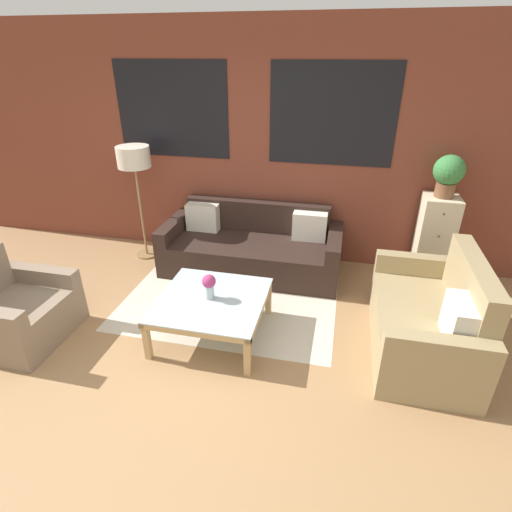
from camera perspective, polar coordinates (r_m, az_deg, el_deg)
name	(u,v)px	position (r m, az deg, el deg)	size (l,w,h in m)	color
ground_plane	(183,377)	(3.55, -10.35, -16.62)	(16.00, 16.00, 0.00)	#9E754C
wall_back_brick	(250,146)	(4.99, -0.86, 15.42)	(8.40, 0.09, 2.80)	brown
rug	(231,300)	(4.41, -3.66, -6.26)	(2.28, 1.64, 0.00)	beige
couch_dark	(252,249)	(4.88, -0.57, 1.07)	(2.12, 0.88, 0.78)	black
settee_vintage	(429,321)	(3.88, 23.43, -8.58)	(0.80, 1.45, 0.92)	#99845B
armchair_corner	(16,312)	(4.36, -31.11, -6.85)	(0.80, 0.85, 0.84)	#84705B
coffee_table	(212,304)	(3.75, -6.34, -6.77)	(0.98, 0.98, 0.40)	silver
floor_lamp	(134,162)	(5.11, -17.00, 12.69)	(0.39, 0.39, 1.44)	olive
drawer_cabinet	(434,240)	(4.99, 24.03, 2.15)	(0.38, 0.39, 1.02)	beige
potted_plant	(448,173)	(4.75, 25.80, 10.57)	(0.32, 0.32, 0.45)	brown
flower_vase	(209,285)	(3.65, -6.72, -4.10)	(0.13, 0.13, 0.24)	#ADBCC6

